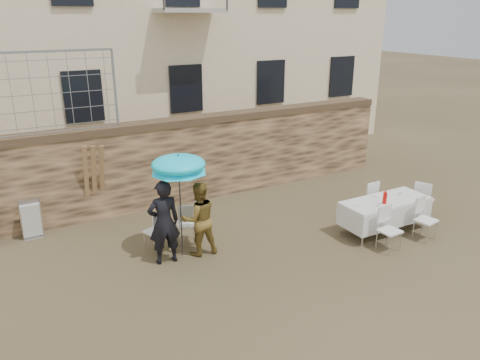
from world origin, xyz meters
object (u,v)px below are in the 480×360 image
man_suit (164,222)px  table_chair_side (424,199)px  couple_chair_left (156,230)px  table_chair_back (366,199)px  couple_chair_right (187,223)px  umbrella (179,167)px  woman_dress (199,219)px  table_chair_front_left (390,230)px  soda_bottle (385,198)px  banquet_table (386,202)px  table_chair_front_right (426,219)px  chair_stack_right (31,217)px

man_suit → table_chair_side: 6.40m
couple_chair_left → table_chair_back: 5.18m
couple_chair_left → table_chair_back: same height
couple_chair_right → umbrella: bearing=70.4°
woman_dress → man_suit: bearing=4.8°
table_chair_front_left → table_chair_side: size_ratio=1.00×
couple_chair_left → table_chair_side: same height
woman_dress → table_chair_front_left: 4.01m
couple_chair_right → soda_bottle: (4.02, -1.76, 0.43)m
banquet_table → table_chair_front_right: table_chair_front_right is taller
table_chair_front_left → chair_stack_right: 7.88m
woman_dress → table_chair_side: (5.57, -0.96, -0.31)m
woman_dress → table_chair_side: woman_dress is taller
umbrella → couple_chair_right: (0.30, 0.45, -1.44)m
couple_chair_right → table_chair_front_right: bearing=167.5°
man_suit → table_chair_front_right: (5.42, -1.81, -0.39)m
soda_bottle → banquet_table: bearing=36.9°
woman_dress → umbrella: bearing=-11.2°
couple_chair_left → banquet_table: couple_chair_left is taller
couple_chair_right → table_chair_front_right: 5.27m
banquet_table → table_chair_side: (1.40, 0.10, -0.25)m
umbrella → table_chair_front_right: (5.02, -1.91, -1.44)m
table_chair_front_right → table_chair_back: 1.58m
banquet_table → soda_bottle: soda_bottle is taller
umbrella → table_chair_front_left: 4.59m
soda_bottle → couple_chair_right: bearing=156.3°
table_chair_back → umbrella: bearing=-6.7°
umbrella → table_chair_back: 4.94m
table_chair_front_left → chair_stack_right: (-6.55, 4.39, -0.02)m
couple_chair_left → couple_chair_right: (0.70, 0.00, 0.00)m
man_suit → soda_bottle: 4.87m
woman_dress → table_chair_front_right: woman_dress is taller
banquet_table → couple_chair_left: bearing=161.9°
table_chair_back → table_chair_front_right: bearing=98.6°
table_chair_front_left → chair_stack_right: size_ratio=1.04×
table_chair_front_right → chair_stack_right: bearing=139.4°
man_suit → woman_dress: bearing=-176.0°
table_chair_back → table_chair_front_left: bearing=60.4°
table_chair_front_left → man_suit: bearing=153.4°
couple_chair_left → table_chair_front_right: 5.91m
banquet_table → table_chair_back: (0.20, 0.80, -0.25)m
man_suit → table_chair_front_left: bearing=161.2°
table_chair_front_left → table_chair_front_right: bearing=-3.9°
chair_stack_right → umbrella: bearing=-43.3°
couple_chair_left → table_chair_side: (6.32, -1.51, 0.00)m
table_chair_front_right → chair_stack_right: (-7.65, 4.39, -0.02)m
table_chair_back → couple_chair_left: bearing=-11.3°
couple_chair_left → table_chair_front_right: (5.42, -2.36, 0.00)m
table_chair_front_left → umbrella: bearing=150.1°
table_chair_front_right → table_chair_side: (0.90, 0.85, 0.00)m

